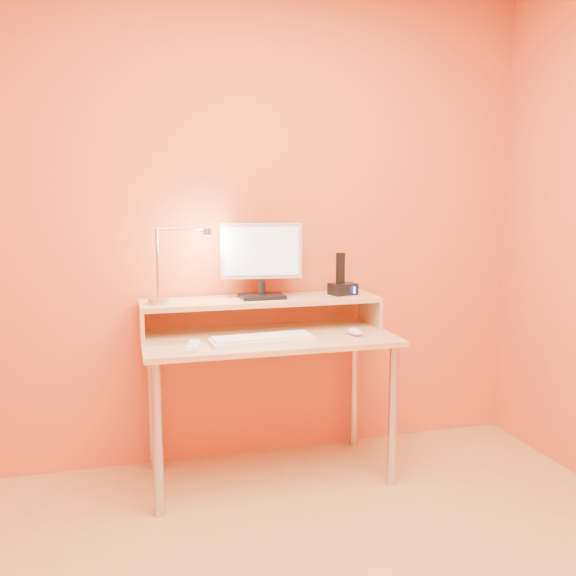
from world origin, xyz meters
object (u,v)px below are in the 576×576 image
object	(u,v)px
remote_control	(193,347)
mouse	(355,332)
monitor_panel	(261,251)
phone_dock	(343,289)
keyboard	(262,340)
lamp_base	(159,301)

from	to	relation	value
remote_control	mouse	bearing A→B (deg)	16.46
monitor_panel	mouse	distance (m)	0.61
monitor_panel	mouse	size ratio (longest dim) A/B	3.96
phone_dock	keyboard	size ratio (longest dim) A/B	0.27
lamp_base	phone_dock	size ratio (longest dim) A/B	0.77
keyboard	remote_control	size ratio (longest dim) A/B	2.51
monitor_panel	mouse	world-z (taller)	monitor_panel
phone_dock	remote_control	distance (m)	0.90
lamp_base	keyboard	world-z (taller)	lamp_base
monitor_panel	phone_dock	world-z (taller)	monitor_panel
phone_dock	keyboard	bearing A→B (deg)	-162.97
lamp_base	remote_control	distance (m)	0.36
phone_dock	keyboard	xyz separation A→B (m)	(-0.50, -0.29, -0.18)
lamp_base	mouse	xyz separation A→B (m)	(0.92, -0.22, -0.16)
remote_control	lamp_base	bearing A→B (deg)	125.17
monitor_panel	phone_dock	distance (m)	0.48
keyboard	mouse	xyz separation A→B (m)	(0.47, 0.03, 0.01)
lamp_base	monitor_panel	bearing A→B (deg)	4.46
mouse	keyboard	bearing A→B (deg)	176.90
mouse	remote_control	size ratio (longest dim) A/B	0.54
mouse	remote_control	bearing A→B (deg)	177.55
phone_dock	keyboard	world-z (taller)	phone_dock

